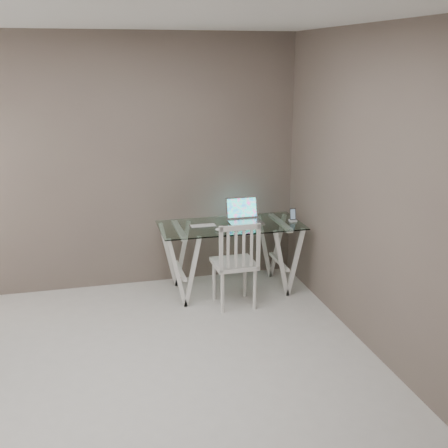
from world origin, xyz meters
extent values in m
plane|color=beige|center=(0.00, 0.00, 0.00)|extent=(4.50, 4.50, 0.00)
cube|color=white|center=(0.00, 0.00, 2.70)|extent=(4.00, 4.50, 0.02)
cube|color=#65584F|center=(0.00, 2.25, 1.35)|extent=(4.00, 0.02, 2.70)
cube|color=#65584F|center=(0.00, -2.25, 1.35)|extent=(4.00, 0.02, 2.70)
cube|color=#65584F|center=(2.00, 0.00, 1.35)|extent=(0.02, 4.50, 2.70)
cube|color=silver|center=(1.16, 1.77, 0.74)|extent=(1.50, 0.70, 0.01)
cube|color=silver|center=(0.61, 1.77, 0.36)|extent=(0.24, 0.62, 0.72)
cube|color=silver|center=(1.71, 1.77, 0.36)|extent=(0.24, 0.62, 0.72)
cube|color=silver|center=(1.10, 1.42, 0.44)|extent=(0.42, 0.42, 0.04)
cylinder|color=silver|center=(0.94, 1.25, 0.21)|extent=(0.04, 0.04, 0.42)
cylinder|color=silver|center=(1.27, 1.25, 0.21)|extent=(0.04, 0.04, 0.42)
cylinder|color=silver|center=(0.93, 1.58, 0.21)|extent=(0.04, 0.04, 0.42)
cylinder|color=silver|center=(1.27, 1.59, 0.21)|extent=(0.04, 0.04, 0.42)
cube|color=silver|center=(1.10, 1.22, 0.67)|extent=(0.41, 0.04, 0.46)
cube|color=#B4B4B9|center=(1.33, 1.78, 0.75)|extent=(0.35, 0.25, 0.02)
cube|color=#19D899|center=(1.33, 1.94, 0.88)|extent=(0.35, 0.07, 0.23)
cube|color=silver|center=(0.87, 1.79, 0.75)|extent=(0.28, 0.12, 0.01)
ellipsoid|color=white|center=(1.00, 1.59, 0.76)|extent=(0.10, 0.06, 0.03)
cube|color=white|center=(1.84, 1.72, 0.75)|extent=(0.07, 0.07, 0.02)
cube|color=black|center=(1.84, 1.73, 0.82)|extent=(0.06, 0.03, 0.12)
camera|label=1|loc=(-0.30, -3.69, 2.43)|focal=45.00mm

